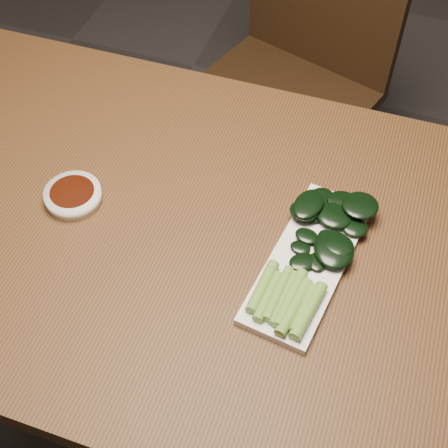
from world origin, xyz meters
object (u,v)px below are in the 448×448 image
Objects in this scene: chair_far at (292,73)px; sauce_bowl at (73,196)px; serving_plate at (308,261)px; table at (206,254)px; gai_lan at (315,252)px.

sauce_bowl is (-0.21, -0.81, 0.27)m from chair_far.
serving_plate is (0.22, -0.81, 0.27)m from chair_far.
table is at bearing 176.21° from serving_plate.
serving_plate is 1.02× the size of gai_lan.
sauce_bowl reaches higher than serving_plate.
sauce_bowl is 0.31× the size of gai_lan.
chair_far is 0.88m from gai_lan.
sauce_bowl reaches higher than table.
table is 0.22m from gai_lan.
gai_lan is at bearing -0.83° from table.
gai_lan is at bearing -55.83° from chair_far.
table is 13.95× the size of sauce_bowl.
gai_lan is (0.44, 0.01, 0.01)m from sauce_bowl.
gai_lan is at bearing 1.42° from sauce_bowl.
sauce_bowl is at bearing -176.79° from table.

